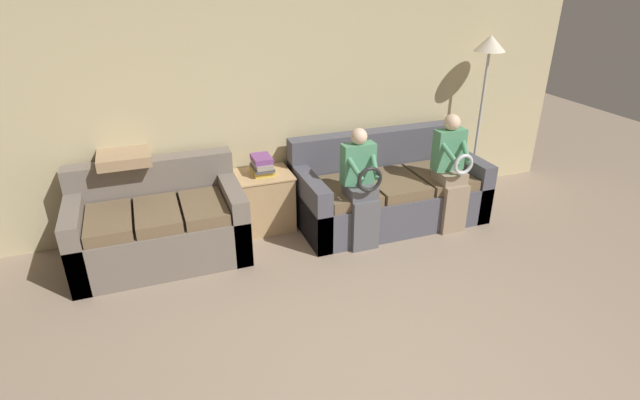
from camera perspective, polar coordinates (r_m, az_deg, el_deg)
The scene contains 9 objects.
wall_back at distance 5.33m, azimuth -4.62°, elevation 11.14°, with size 7.01×0.06×2.55m.
couch_main at distance 5.53m, azimuth 7.66°, elevation 1.00°, with size 2.01×0.97×0.91m.
couch_side at distance 5.00m, azimuth -17.91°, elevation -2.79°, with size 1.57×0.93×0.89m.
child_left_seated at distance 4.84m, azimuth 4.74°, elevation 1.72°, with size 0.33×0.37×1.19m.
child_right_seated at distance 5.33m, azimuth 14.80°, elevation 3.42°, with size 0.33×0.37×1.22m.
side_shelf at distance 5.31m, azimuth -6.35°, elevation 0.02°, with size 0.57×0.50×0.62m.
book_stack at distance 5.15m, azimuth -6.63°, elevation 3.97°, with size 0.21×0.30×0.19m.
floor_lamp at distance 6.04m, azimuth 18.65°, elevation 14.85°, with size 0.34×0.34×1.88m.
throw_pillow at distance 5.06m, azimuth -21.48°, elevation 4.63°, with size 0.48×0.48×0.10m.
Camera 1 is at (-1.39, -1.81, 2.60)m, focal length 28.00 mm.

